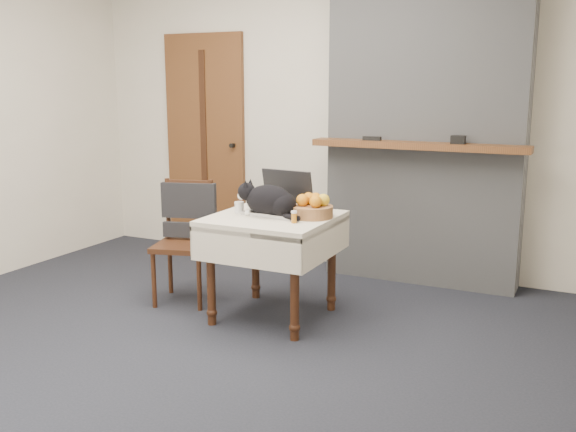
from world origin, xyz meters
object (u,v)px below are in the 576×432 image
Objects in this scene: door at (205,144)px; laptop at (281,203)px; chair at (187,224)px; cat at (270,201)px; pill_bottle at (294,217)px; cream_jar at (239,207)px; fruit_basket at (312,208)px; side_table at (273,233)px.

door is 4.92× the size of laptop.
laptop is (1.43, -1.29, -0.23)m from door.
cat is at bearing -24.82° from chair.
chair is (-0.97, 0.23, -0.18)m from pill_bottle.
door is 26.99× the size of cream_jar.
pill_bottle is at bearing -98.87° from fruit_basket.
pill_bottle is 0.09× the size of chair.
pill_bottle is (0.22, -0.25, -0.03)m from laptop.
cream_jar is 0.96× the size of pill_bottle.
door reaches higher than cat.
door reaches higher than cream_jar.
fruit_basket reaches higher than cream_jar.
laptop is at bearing 170.72° from fruit_basket.
chair is at bearing 166.85° from pill_bottle.
fruit_basket is at bearing 15.92° from side_table.
door is 1.94m from laptop.
fruit_basket is 1.02m from chair.
cat is (1.42, -1.43, -0.20)m from door.
cream_jar is (-0.25, -0.12, -0.03)m from laptop.
cream_jar is at bearing -50.09° from door.
door is 1.85m from cream_jar.
laptop is at bearing -14.27° from chair.
door is at bearing 132.92° from cat.
door reaches higher than chair.
laptop is 0.78m from chair.
laptop is 5.27× the size of pill_bottle.
laptop is (0.00, 0.11, 0.18)m from side_table.
cat is at bearing 153.47° from pill_bottle.
cream_jar is 0.49m from pill_bottle.
side_table is at bearing 73.48° from cat.
cream_jar is 0.54m from chair.
cat is at bearing -87.63° from laptop.
fruit_basket is at bearing -17.07° from chair.
side_table is 10.53× the size of cream_jar.
cat reaches higher than chair.
laptop reaches higher than cream_jar.
pill_bottle is at bearing -28.51° from cat.
cream_jar is 0.08× the size of chair.
laptop is 1.49× the size of fruit_basket.
cream_jar is 0.51m from fruit_basket.
cat is 0.26m from pill_bottle.
chair is (-0.75, 0.09, -0.03)m from side_table.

